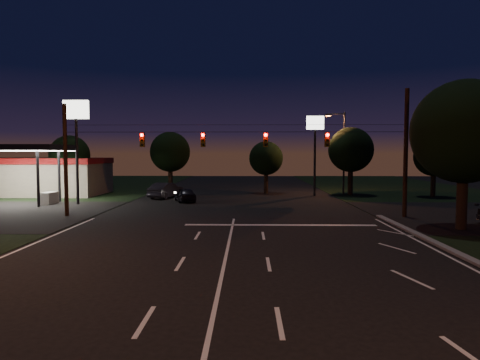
{
  "coord_description": "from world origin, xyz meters",
  "views": [
    {
      "loc": [
        0.96,
        -15.12,
        4.49
      ],
      "look_at": [
        0.51,
        8.82,
        3.0
      ],
      "focal_mm": 32.0,
      "sensor_mm": 36.0,
      "label": 1
    }
  ],
  "objects_px": {
    "tree_right_near": "(463,133)",
    "utility_pole_right": "(404,217)",
    "car_oncoming_a": "(185,195)",
    "car_oncoming_b": "(166,190)"
  },
  "relations": [
    {
      "from": "car_oncoming_a",
      "to": "car_oncoming_b",
      "type": "xyz_separation_m",
      "value": [
        -2.4,
        3.26,
        0.12
      ]
    },
    {
      "from": "tree_right_near",
      "to": "car_oncoming_a",
      "type": "xyz_separation_m",
      "value": [
        -18.42,
        14.22,
        -5.02
      ]
    },
    {
      "from": "tree_right_near",
      "to": "car_oncoming_b",
      "type": "xyz_separation_m",
      "value": [
        -20.81,
        17.47,
        -4.9
      ]
    },
    {
      "from": "tree_right_near",
      "to": "utility_pole_right",
      "type": "bearing_deg",
      "value": 107.53
    },
    {
      "from": "utility_pole_right",
      "to": "car_oncoming_b",
      "type": "xyz_separation_m",
      "value": [
        -19.28,
        12.64,
        0.78
      ]
    },
    {
      "from": "utility_pole_right",
      "to": "car_oncoming_a",
      "type": "bearing_deg",
      "value": 150.95
    },
    {
      "from": "car_oncoming_a",
      "to": "car_oncoming_b",
      "type": "height_order",
      "value": "car_oncoming_b"
    },
    {
      "from": "utility_pole_right",
      "to": "tree_right_near",
      "type": "height_order",
      "value": "tree_right_near"
    },
    {
      "from": "tree_right_near",
      "to": "car_oncoming_a",
      "type": "height_order",
      "value": "tree_right_near"
    },
    {
      "from": "car_oncoming_a",
      "to": "car_oncoming_b",
      "type": "bearing_deg",
      "value": -72.63
    }
  ]
}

